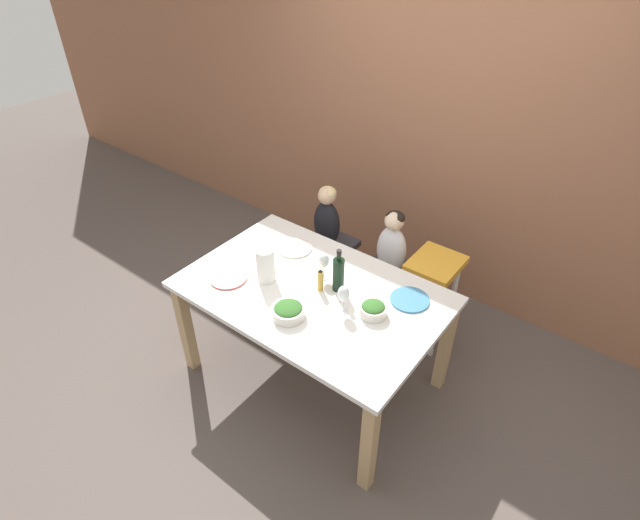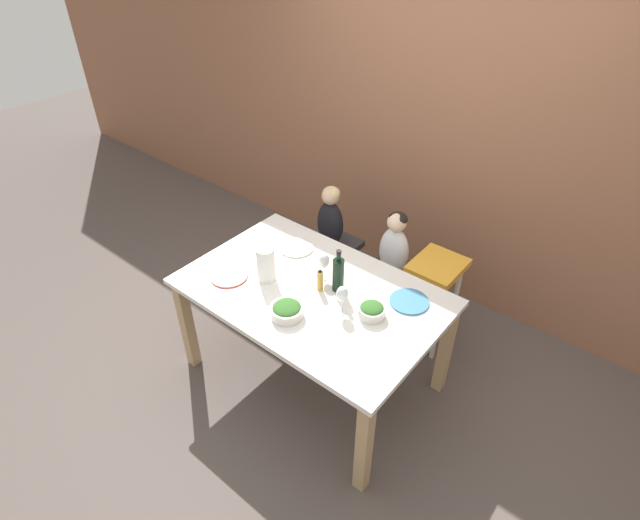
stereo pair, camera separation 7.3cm
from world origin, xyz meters
The scene contains 18 objects.
ground_plane centered at (0.00, 0.00, 0.00)m, with size 14.00×14.00×0.00m, color #564C47.
wall_back centered at (0.00, 1.45, 1.35)m, with size 10.00×0.06×2.70m.
dining_table centered at (0.00, 0.00, 0.66)m, with size 1.56×1.01×0.76m.
chair_far_left centered at (-0.47, 0.78, 0.39)m, with size 0.37×0.43×0.47m.
chair_far_center centered at (0.10, 0.78, 0.39)m, with size 0.37×0.43×0.47m.
chair_right_highchair centered at (0.44, 0.78, 0.56)m, with size 0.31×0.37×0.72m.
person_child_left centered at (-0.47, 0.78, 0.72)m, with size 0.22×0.15×0.50m.
person_child_center centered at (0.10, 0.78, 0.72)m, with size 0.22×0.15×0.50m.
wine_bottle centered at (0.12, 0.10, 0.88)m, with size 0.07×0.07×0.29m.
paper_towel_roll centered at (-0.28, -0.09, 0.87)m, with size 0.11×0.11×0.23m.
wine_glass_near centered at (0.26, -0.04, 0.89)m, with size 0.07×0.07×0.18m.
wine_glass_far centered at (-0.02, 0.14, 0.89)m, with size 0.07×0.07×0.18m.
salad_bowl_large centered at (0.04, -0.26, 0.80)m, with size 0.19×0.19×0.08m.
salad_bowl_small centered at (0.41, 0.04, 0.80)m, with size 0.16×0.16×0.08m.
dinner_plate_front_left centered at (-0.48, -0.23, 0.77)m, with size 0.23×0.23×0.01m.
dinner_plate_back_left centered at (-0.36, 0.26, 0.77)m, with size 0.23×0.23×0.01m.
dinner_plate_back_right centered at (0.51, 0.27, 0.77)m, with size 0.23×0.23×0.01m.
condiment_bottle_hot_sauce centered at (0.04, 0.03, 0.83)m, with size 0.04×0.04×0.16m.
Camera 1 is at (1.44, -1.80, 2.69)m, focal length 28.00 mm.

